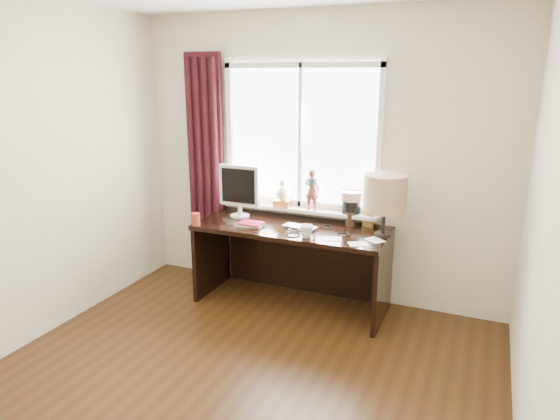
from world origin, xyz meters
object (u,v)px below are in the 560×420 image
at_px(mug, 306,231).
at_px(desk, 295,249).
at_px(monitor, 239,188).
at_px(red_cup, 196,219).
at_px(table_lamp, 385,194).
at_px(laptop, 300,227).

xyz_separation_m(mug, desk, (-0.23, 0.33, -0.30)).
bearing_deg(monitor, red_cup, -121.29).
xyz_separation_m(red_cup, desk, (0.80, 0.40, -0.30)).
bearing_deg(red_cup, mug, 3.45).
bearing_deg(mug, monitor, 157.28).
bearing_deg(table_lamp, monitor, 177.46).
bearing_deg(red_cup, laptop, 16.71).
xyz_separation_m(mug, red_cup, (-1.03, -0.06, -0.00)).
bearing_deg(laptop, table_lamp, 11.99).
bearing_deg(desk, mug, -56.00).
bearing_deg(table_lamp, red_cup, -168.30).
bearing_deg(monitor, table_lamp, -2.54).
bearing_deg(red_cup, table_lamp, 11.70).
height_order(laptop, desk, laptop).
height_order(laptop, mug, mug).
distance_m(laptop, mug, 0.25).
height_order(laptop, red_cup, red_cup).
xyz_separation_m(red_cup, table_lamp, (1.60, 0.33, 0.31)).
bearing_deg(table_lamp, laptop, -174.93).
xyz_separation_m(desk, table_lamp, (0.80, -0.07, 0.61)).
relative_size(monitor, table_lamp, 0.94).
distance_m(red_cup, table_lamp, 1.66).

